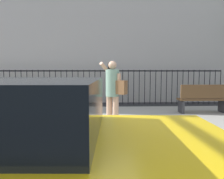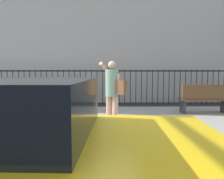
# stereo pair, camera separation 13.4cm
# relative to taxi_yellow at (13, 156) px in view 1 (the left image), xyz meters

# --- Properties ---
(ground_plane) EXTENTS (60.00, 60.00, 0.00)m
(ground_plane) POSITION_rel_taxi_yellow_xyz_m (0.37, 1.74, -0.70)
(ground_plane) COLOR #28282B
(sidewalk) EXTENTS (28.00, 4.40, 0.15)m
(sidewalk) POSITION_rel_taxi_yellow_xyz_m (0.37, 3.94, -0.63)
(sidewalk) COLOR #9E9B93
(sidewalk) RESTS_ON ground
(iron_fence) EXTENTS (12.03, 0.04, 1.60)m
(iron_fence) POSITION_rel_taxi_yellow_xyz_m (0.37, 7.64, 0.32)
(iron_fence) COLOR black
(iron_fence) RESTS_ON ground
(taxi_yellow) EXTENTS (4.27, 2.00, 1.45)m
(taxi_yellow) POSITION_rel_taxi_yellow_xyz_m (0.00, 0.00, 0.00)
(taxi_yellow) COLOR yellow
(taxi_yellow) RESTS_ON ground
(pedestrian_on_phone) EXTENTS (0.71, 0.65, 1.64)m
(pedestrian_on_phone) POSITION_rel_taxi_yellow_xyz_m (1.14, 3.27, 0.40)
(pedestrian_on_phone) COLOR tan
(pedestrian_on_phone) RESTS_ON sidewalk
(street_bench) EXTENTS (1.60, 0.45, 0.95)m
(street_bench) POSITION_rel_taxi_yellow_xyz_m (4.18, 4.75, -0.05)
(street_bench) COLOR brown
(street_bench) RESTS_ON sidewalk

